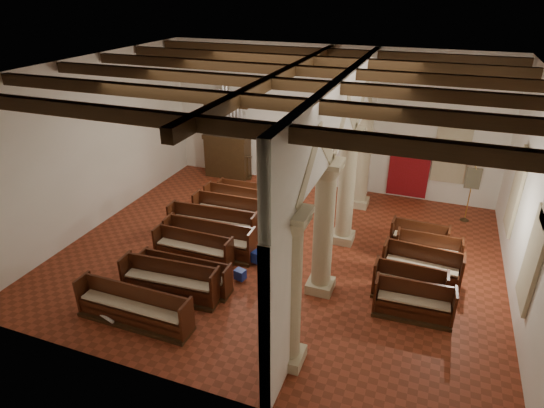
{
  "coord_description": "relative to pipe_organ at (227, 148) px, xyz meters",
  "views": [
    {
      "loc": [
        4.29,
        -12.25,
        8.2
      ],
      "look_at": [
        -0.46,
        0.5,
        1.51
      ],
      "focal_mm": 30.0,
      "sensor_mm": 36.0,
      "label": 1
    }
  ],
  "objects": [
    {
      "name": "floor",
      "position": [
        4.5,
        -5.5,
        -1.37
      ],
      "size": [
        14.0,
        14.0,
        0.0
      ],
      "primitive_type": "plane",
      "color": "maroon",
      "rests_on": "ground"
    },
    {
      "name": "ceiling",
      "position": [
        4.5,
        -5.5,
        4.63
      ],
      "size": [
        14.0,
        14.0,
        0.0
      ],
      "primitive_type": "plane",
      "rotation": [
        3.14,
        0.0,
        0.0
      ],
      "color": "black",
      "rests_on": "wall_back"
    },
    {
      "name": "wall_back",
      "position": [
        4.5,
        0.5,
        1.63
      ],
      "size": [
        14.0,
        0.02,
        6.0
      ],
      "primitive_type": "cube",
      "color": "white",
      "rests_on": "floor"
    },
    {
      "name": "wall_front",
      "position": [
        4.5,
        -11.5,
        1.63
      ],
      "size": [
        14.0,
        0.02,
        6.0
      ],
      "primitive_type": "cube",
      "color": "white",
      "rests_on": "floor"
    },
    {
      "name": "wall_left",
      "position": [
        -2.5,
        -5.5,
        1.63
      ],
      "size": [
        0.02,
        12.0,
        6.0
      ],
      "primitive_type": "cube",
      "color": "white",
      "rests_on": "floor"
    },
    {
      "name": "wall_right",
      "position": [
        11.5,
        -5.5,
        1.63
      ],
      "size": [
        0.02,
        12.0,
        6.0
      ],
      "primitive_type": "cube",
      "color": "white",
      "rests_on": "floor"
    },
    {
      "name": "ceiling_beams",
      "position": [
        4.5,
        -5.5,
        4.45
      ],
      "size": [
        13.8,
        11.8,
        0.3
      ],
      "primitive_type": null,
      "color": "#352311",
      "rests_on": "wall_back"
    },
    {
      "name": "arcade",
      "position": [
        6.3,
        -5.5,
        2.19
      ],
      "size": [
        0.9,
        11.9,
        6.0
      ],
      "color": "#BFB08E",
      "rests_on": "floor"
    },
    {
      "name": "window_right_a",
      "position": [
        11.48,
        -7.0,
        0.83
      ],
      "size": [
        0.03,
        1.0,
        2.2
      ],
      "primitive_type": "cube",
      "color": "#306D59",
      "rests_on": "wall_right"
    },
    {
      "name": "window_right_b",
      "position": [
        11.48,
        -3.0,
        0.83
      ],
      "size": [
        0.03,
        1.0,
        2.2
      ],
      "primitive_type": "cube",
      "color": "#306D59",
      "rests_on": "wall_right"
    },
    {
      "name": "window_back",
      "position": [
        9.5,
        0.48,
        0.83
      ],
      "size": [
        1.0,
        0.03,
        2.2
      ],
      "primitive_type": "cube",
      "color": "#306D59",
      "rests_on": "wall_back"
    },
    {
      "name": "pipe_organ",
      "position": [
        0.0,
        0.0,
        0.0
      ],
      "size": [
        2.1,
        0.85,
        4.4
      ],
      "color": "#352311",
      "rests_on": "floor"
    },
    {
      "name": "lectern",
      "position": [
        0.93,
        -0.01,
        -0.88
      ],
      "size": [
        0.56,
        0.58,
        1.2
      ],
      "rotation": [
        0.0,
        0.0,
        0.25
      ],
      "color": "#3A2112",
      "rests_on": "floor"
    },
    {
      "name": "dossal_curtain",
      "position": [
        8.0,
        0.42,
        -0.21
      ],
      "size": [
        1.8,
        0.07,
        2.17
      ],
      "color": "maroon",
      "rests_on": "floor"
    },
    {
      "name": "processional_banner",
      "position": [
        10.34,
        -0.86,
        -0.58
      ],
      "size": [
        0.53,
        0.68,
        2.32
      ],
      "rotation": [
        0.0,
        0.0,
        0.03
      ],
      "color": "#352311",
      "rests_on": "floor"
    },
    {
      "name": "hymnal_box_a",
      "position": [
        2.96,
        -9.99,
        -1.09
      ],
      "size": [
        0.42,
        0.37,
        0.36
      ],
      "primitive_type": "cube",
      "rotation": [
        0.0,
        0.0,
        -0.21
      ],
      "color": "navy",
      "rests_on": "floor"
    },
    {
      "name": "hymnal_box_b",
      "position": [
        3.92,
        -7.45,
        -1.11
      ],
      "size": [
        0.36,
        0.31,
        0.31
      ],
      "primitive_type": "cube",
      "rotation": [
        0.0,
        0.0,
        -0.21
      ],
      "color": "navy",
      "rests_on": "floor"
    },
    {
      "name": "hymnal_box_c",
      "position": [
        4.09,
        -6.41,
        -1.09
      ],
      "size": [
        0.43,
        0.38,
        0.37
      ],
      "primitive_type": "cube",
      "rotation": [
        0.0,
        0.0,
        -0.26
      ],
      "color": "navy",
      "rests_on": "floor"
    },
    {
      "name": "tube_heater_a",
      "position": [
        1.19,
        -10.35,
        -1.21
      ],
      "size": [
        0.88,
        0.33,
        0.09
      ],
      "primitive_type": "cylinder",
      "rotation": [
        0.0,
        1.57,
        -0.28
      ],
      "color": "silver",
      "rests_on": "floor"
    },
    {
      "name": "tube_heater_b",
      "position": [
        1.72,
        -9.48,
        -1.21
      ],
      "size": [
        0.86,
        0.2,
        0.09
      ],
      "primitive_type": "cylinder",
      "rotation": [
        0.0,
        1.57,
        -0.14
      ],
      "color": "white",
      "rests_on": "floor"
    },
    {
      "name": "nave_pew_0",
      "position": [
        2.06,
        -10.12,
        -1.02
      ],
      "size": [
        3.27,
        0.73,
        1.08
      ],
      "rotation": [
        0.0,
        0.0,
        -0.0
      ],
      "color": "#352311",
      "rests_on": "floor"
    },
    {
      "name": "nave_pew_1",
      "position": [
        2.35,
        -8.8,
        -1.0
      ],
      "size": [
        2.92,
        0.93,
        1.11
      ],
      "rotation": [
        0.0,
        0.0,
        0.06
      ],
      "color": "#352311",
      "rests_on": "floor"
    },
    {
      "name": "nave_pew_2",
      "position": [
        2.52,
        -8.28,
        -1.05
      ],
      "size": [
        2.85,
        0.73,
        0.98
      ],
      "rotation": [
        0.0,
        0.0,
        0.03
      ],
      "color": "#352311",
      "rests_on": "floor"
    },
    {
      "name": "nave_pew_3",
      "position": [
        2.07,
        -6.98,
        -1.02
      ],
      "size": [
        2.64,
        0.71,
        1.04
      ],
      "rotation": [
        0.0,
        0.0,
        -0.01
      ],
      "color": "#352311",
      "rests_on": "floor"
    },
    {
      "name": "nave_pew_4",
      "position": [
        2.33,
        -6.36,
        -0.99
      ],
      "size": [
        3.1,
        0.84,
        1.14
      ],
      "rotation": [
        0.0,
        0.0,
        0.03
      ],
      "color": "#352311",
      "rests_on": "floor"
    },
    {
      "name": "nave_pew_5",
      "position": [
        1.92,
        -5.34,
        -1.0
      ],
      "size": [
        3.25,
        0.93,
        1.11
      ],
      "rotation": [
        0.0,
        0.0,
        0.06
      ],
      "color": "#352311",
      "rests_on": "floor"
    },
    {
      "name": "nave_pew_6",
      "position": [
        2.32,
        -4.31,
        -1.0
      ],
      "size": [
        3.19,
        0.82,
        1.14
      ],
      "rotation": [
        0.0,
        0.0,
        0.02
      ],
      "color": "#352311",
      "rests_on": "floor"
    },
    {
      "name": "nave_pew_7",
      "position": [
        2.31,
        -3.36,
        -1.02
      ],
      "size": [
        3.31,
        0.77,
        1.07
      ],
      "rotation": [
        0.0,
        0.0,
        -0.02
      ],
      "color": "#352311",
      "rests_on": "floor"
    },
    {
      "name": "nave_pew_8",
      "position": [
        2.28,
        -2.5,
        -1.06
      ],
      "size": [
        2.92,
        0.75,
        0.95
      ],
      "rotation": [
        0.0,
        0.0,
        0.04
      ],
      "color": "#352311",
      "rests_on": "floor"
    },
    {
      "name": "aisle_pew_0",
      "position": [
        8.93,
        -7.29,
        -1.02
      ],
      "size": [
        2.11,
        0.8,
        1.05
      ],
      "rotation": [
        0.0,
        0.0,
        0.05
      ],
      "color": "#352311",
      "rests_on": "floor"
    },
    {
      "name": "aisle_pew_1",
      "position": [
        8.75,
        -6.53,
        -1.01
      ],
      "size": [
        2.01,
        0.73,
        1.06
      ],
      "rotation": [
        0.0,
        0.0,
        -0.01
      ],
      "color": "#352311",
      "rests_on": "floor"
    },
    {
      "name": "aisle_pew_2",
      "position": [
        9.02,
        -5.56,
        -0.98
      ],
      "size": [
        2.34,
        0.91,
        1.15
      ],
      "rotation": [
        0.0,
        0.0,
        -0.06
      ],
      "color": "#352311",
      "rests_on": "floor"
    },
    {
      "name": "aisle_pew_3",
      "position": [
        9.14,
        -4.46,
        -1.03
      ],
      "size": [
        2.02,
        0.69,
        1.02
      ],
      "rotation": [
        0.0,
        0.0,
        0.0
      ],
      "color": "#352311",
      "rests_on": "floor"
    },
    {
      "name": "aisle_pew_4",
      "position": [
        8.82,
        -3.85,
        -1.01
      ],
      "size": [
        1.88,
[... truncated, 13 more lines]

